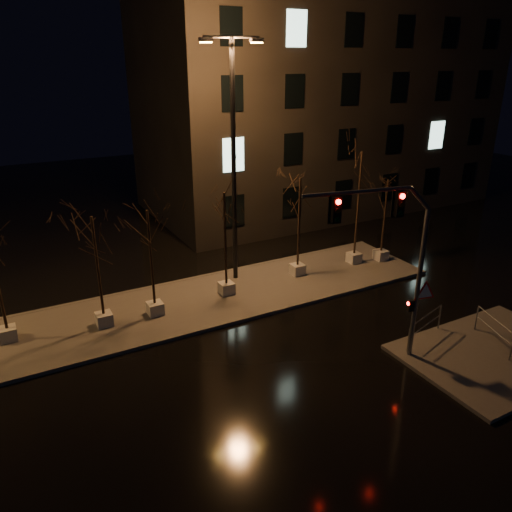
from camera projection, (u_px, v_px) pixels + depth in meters
ground at (281, 363)px, 18.65m from camera, size 90.00×90.00×0.00m
median at (215, 298)px, 23.52m from camera, size 22.00×5.00×0.15m
sidewalk_corner at (495, 354)px, 19.09m from camera, size 7.00×5.00×0.15m
building at (319, 103)px, 36.74m from camera, size 25.00×12.00×15.00m
tree_1 at (94, 242)px, 19.63m from camera, size 1.80×1.80×4.91m
tree_2 at (149, 235)px, 20.54m from camera, size 1.80×1.80×4.87m
tree_3 at (225, 216)px, 22.40m from camera, size 1.80×1.80×5.06m
tree_4 at (300, 201)px, 24.45m from camera, size 1.80×1.80×5.18m
tree_5 at (360, 178)px, 25.66m from camera, size 1.80×1.80×6.22m
tree_6 at (386, 198)px, 26.46m from camera, size 1.80×1.80×4.63m
traffic_signal_mast at (396, 251)px, 17.05m from camera, size 5.31×1.18×6.60m
streetlight_main at (233, 149)px, 23.09m from camera, size 2.83×0.84×11.35m
guard_rail_a at (425, 324)px, 19.64m from camera, size 2.48×0.77×1.11m
guard_rail_b at (494, 328)px, 19.35m from camera, size 0.80×2.22×1.11m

